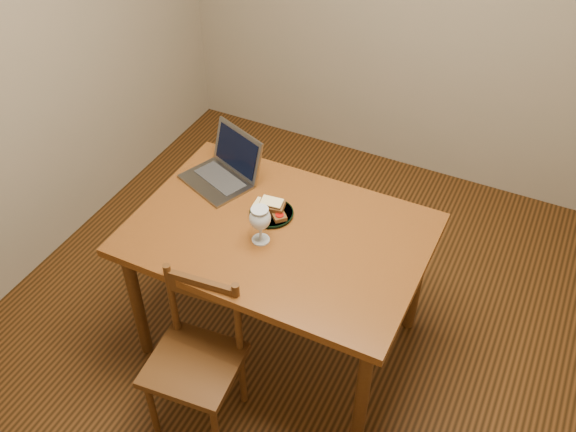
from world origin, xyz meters
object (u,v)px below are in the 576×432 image
at_px(chair, 195,354).
at_px(laptop, 226,167).
at_px(table, 279,245).
at_px(milk_glass, 260,225).
at_px(plate, 272,214).

bearing_deg(chair, laptop, 103.97).
xyz_separation_m(table, chair, (-0.12, -0.55, -0.22)).
bearing_deg(table, chair, -102.72).
distance_m(table, laptop, 0.49).
relative_size(chair, milk_glass, 2.27).
relative_size(plate, laptop, 0.50).
height_order(table, chair, chair).
relative_size(table, milk_glass, 7.17).
xyz_separation_m(milk_glass, laptop, (-0.36, 0.32, -0.03)).
relative_size(chair, plate, 2.04).
height_order(chair, milk_glass, milk_glass).
height_order(table, milk_glass, milk_glass).
bearing_deg(laptop, table, -8.28).
distance_m(chair, plate, 0.70).
relative_size(table, laptop, 3.21).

